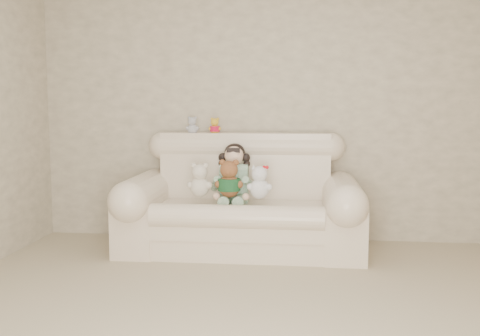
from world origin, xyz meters
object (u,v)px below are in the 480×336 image
Objects in this scene: brown_teddy at (229,175)px; seated_child at (234,173)px; white_cat at (260,179)px; sofa at (241,193)px; cream_teddy at (200,177)px.

seated_child is at bearing 103.49° from brown_teddy.
brown_teddy reaches higher than white_cat.
sofa is at bearing 119.30° from white_cat.
cream_teddy is (-0.27, -0.19, -0.02)m from seated_child.
brown_teddy is 1.11× the size of cream_teddy.
white_cat is (0.17, -0.15, 0.15)m from sofa.
sofa is 6.25× the size of white_cat.
seated_child is 1.40× the size of brown_teddy.
cream_teddy reaches higher than white_cat.
sofa is 0.40m from cream_teddy.
cream_teddy is at bearing 156.38° from white_cat.
cream_teddy is at bearing -145.74° from seated_child.
sofa is 3.93× the size of seated_child.
brown_teddy is (-0.02, -0.19, 0.00)m from seated_child.
brown_teddy is at bearing -18.50° from cream_teddy.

